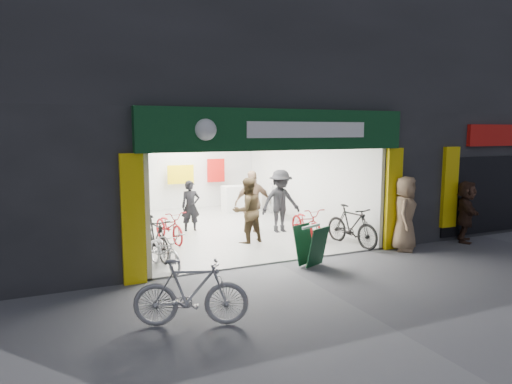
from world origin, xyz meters
TOP-DOWN VIEW (x-y plane):
  - ground at (0.00, 0.00)m, footprint 60.00×60.00m
  - building at (0.91, 4.99)m, footprint 17.00×10.27m
  - bike_left_front at (-2.50, 0.60)m, footprint 0.84×1.72m
  - bike_left_midfront at (-2.50, 1.49)m, footprint 0.70×1.76m
  - bike_left_midback at (-1.80, 3.00)m, footprint 0.89×1.78m
  - bike_left_back at (-2.50, 4.97)m, footprint 0.66×1.71m
  - bike_right_front at (2.48, 0.60)m, footprint 0.79×1.86m
  - bike_right_mid at (1.80, 1.78)m, footprint 0.71×1.77m
  - bike_right_back at (2.50, 5.07)m, footprint 0.92×2.06m
  - parked_bike at (-2.80, -2.44)m, footprint 1.85×1.12m
  - customer_a at (-0.89, 4.00)m, footprint 0.59×0.40m
  - customer_b at (0.08, 2.00)m, footprint 0.97×0.82m
  - customer_c at (1.49, 2.75)m, footprint 1.23×0.71m
  - customer_d at (0.68, 2.94)m, footprint 1.14×0.56m
  - pedestrian_near at (3.43, -0.30)m, footprint 1.09×1.07m
  - pedestrian_far at (5.60, -0.30)m, footprint 1.45×1.46m
  - sandwich_board at (0.55, -0.50)m, footprint 0.77×0.78m

SIDE VIEW (x-z plane):
  - ground at x=0.00m, z-range 0.00..0.00m
  - bike_left_front at x=-2.50m, z-range 0.00..0.87m
  - bike_left_midback at x=-1.80m, z-range 0.00..0.89m
  - bike_right_mid at x=1.80m, z-range 0.00..0.92m
  - sandwich_board at x=0.55m, z-range 0.05..0.95m
  - bike_left_back at x=-2.50m, z-range 0.00..1.00m
  - bike_left_midfront at x=-2.50m, z-range 0.00..1.03m
  - parked_bike at x=-2.80m, z-range 0.00..1.08m
  - bike_right_front at x=2.48m, z-range 0.00..1.08m
  - bike_right_back at x=2.50m, z-range 0.00..1.20m
  - customer_a at x=-0.89m, z-range 0.00..1.56m
  - pedestrian_far at x=5.60m, z-range 0.00..1.68m
  - customer_b at x=0.08m, z-range 0.00..1.79m
  - customer_d at x=0.68m, z-range 0.00..1.88m
  - customer_c at x=1.49m, z-range 0.00..1.89m
  - pedestrian_near at x=3.43m, z-range 0.00..1.90m
  - building at x=0.91m, z-range 0.31..8.31m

